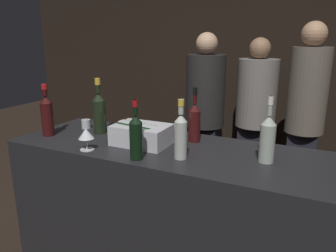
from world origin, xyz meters
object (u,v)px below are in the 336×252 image
Objects in this scene: red_wine_bottle_tall at (47,114)px; white_wine_bottle at (268,137)px; wine_glass at (86,134)px; person_grey_polo at (305,112)px; person_blond_tee at (205,110)px; champagne_bottle at (99,111)px; person_in_hoodie at (256,111)px; ice_bin_with_bottles at (141,134)px; rose_wine_bottle at (181,134)px; candle_votive at (86,124)px; red_wine_bottle_burgundy at (136,135)px; bowl_white at (131,126)px; red_wine_bottle_black_foil at (194,121)px.

white_wine_bottle reaches higher than red_wine_bottle_tall.
person_grey_polo reaches higher than wine_glass.
person_grey_polo is at bearing -21.85° from person_blond_tee.
champagne_bottle reaches higher than wine_glass.
person_grey_polo is at bearing 56.31° from person_in_hoodie.
rose_wine_bottle is (0.32, -0.12, 0.07)m from ice_bin_with_bottles.
red_wine_bottle_burgundy reaches higher than candle_votive.
white_wine_bottle is at bearing 22.42° from red_wine_bottle_burgundy.
person_in_hoodie is 0.93× the size of person_grey_polo.
champagne_bottle is 1.16× the size of red_wine_bottle_burgundy.
candle_votive is at bearing 129.87° from wine_glass.
red_wine_bottle_tall reaches higher than bowl_white.
candle_votive is at bearing 66.49° from red_wine_bottle_tall.
bowl_white is at bearing 125.09° from red_wine_bottle_burgundy.
red_wine_bottle_black_foil is at bearing 17.96° from red_wine_bottle_tall.
person_in_hoodie is (0.90, 1.59, -0.13)m from candle_votive.
red_wine_bottle_black_foil reaches higher than bowl_white.
white_wine_bottle is 0.21× the size of person_in_hoodie.
champagne_bottle is 1.09× the size of red_wine_bottle_tall.
red_wine_bottle_burgundy is 0.20× the size of person_in_hoodie.
champagne_bottle reaches higher than red_wine_bottle_burgundy.
person_grey_polo is (0.49, -0.32, 0.10)m from person_in_hoodie.
white_wine_bottle is (1.29, -0.11, 0.10)m from candle_votive.
bowl_white is 0.34m from candle_votive.
white_wine_bottle reaches higher than ice_bin_with_bottles.
rose_wine_bottle reaches higher than bowl_white.
red_wine_bottle_black_foil is (-0.04, 0.31, -0.00)m from rose_wine_bottle.
rose_wine_bottle is 0.94× the size of red_wine_bottle_tall.
wine_glass is at bearing -17.41° from person_in_hoodie.
red_wine_bottle_black_foil is at bearing 161.00° from white_wine_bottle.
ice_bin_with_bottles is 5.38× the size of candle_votive.
person_grey_polo is at bearing 47.25° from champagne_bottle.
champagne_bottle is 0.58m from red_wine_bottle_burgundy.
champagne_bottle is at bearing 163.36° from rose_wine_bottle.
wine_glass is 2.06m from person_in_hoodie.
white_wine_bottle is at bearing -5.01° from candle_votive.
person_blond_tee is at bearing 70.22° from candle_votive.
person_blond_tee reaches higher than white_wine_bottle.
white_wine_bottle is 1.40m from person_grey_polo.
white_wine_bottle is 0.50m from red_wine_bottle_black_foil.
person_in_hoodie reaches higher than red_wine_bottle_black_foil.
white_wine_bottle is at bearing 2.09° from ice_bin_with_bottles.
person_blond_tee reaches higher than bowl_white.
red_wine_bottle_burgundy is at bearing -157.58° from white_wine_bottle.
candle_votive is (-0.33, -0.08, -0.00)m from bowl_white.
red_wine_bottle_tall is at bearing -174.32° from white_wine_bottle.
champagne_bottle reaches higher than candle_votive.
ice_bin_with_bottles is at bearing -177.91° from white_wine_bottle.
red_wine_bottle_tall is 0.98× the size of white_wine_bottle.
bowl_white is 0.46m from wine_glass.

